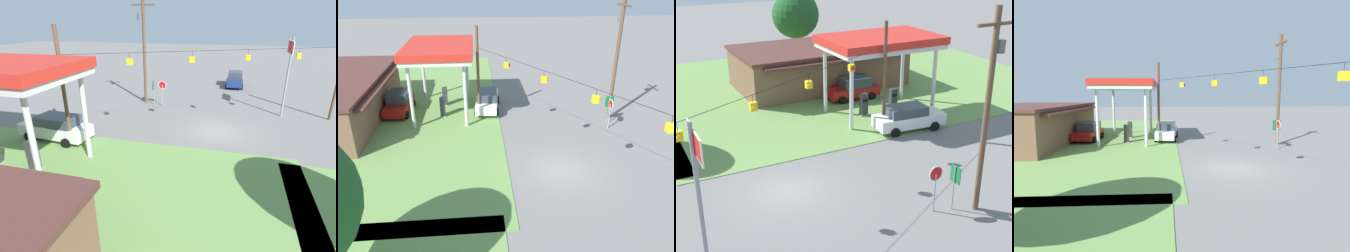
% 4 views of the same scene
% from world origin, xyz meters
% --- Properties ---
extents(ground_plane, '(160.00, 160.00, 0.00)m').
position_xyz_m(ground_plane, '(0.00, 0.00, 0.00)').
color(ground_plane, slate).
extents(grass_verge_station_corner, '(36.00, 28.00, 0.04)m').
position_xyz_m(grass_verge_station_corner, '(12.78, 17.32, 0.02)').
color(grass_verge_station_corner, '#6B934C').
rests_on(grass_verge_station_corner, ground).
extents(gas_station_canopy, '(8.52, 5.62, 6.04)m').
position_xyz_m(gas_station_canopy, '(10.78, 8.18, 5.49)').
color(gas_station_canopy, silver).
rests_on(gas_station_canopy, ground).
extents(gas_station_store, '(15.06, 8.84, 3.66)m').
position_xyz_m(gas_station_store, '(9.91, 17.31, 1.84)').
color(gas_station_store, brown).
rests_on(gas_station_store, ground).
extents(fuel_pump_near, '(0.71, 0.56, 1.77)m').
position_xyz_m(fuel_pump_near, '(9.44, 8.17, 0.84)').
color(fuel_pump_near, gray).
rests_on(fuel_pump_near, ground).
extents(fuel_pump_far, '(0.71, 0.56, 1.77)m').
position_xyz_m(fuel_pump_far, '(12.11, 8.17, 0.84)').
color(fuel_pump_far, gray).
rests_on(fuel_pump_far, ground).
extents(car_at_pumps_front, '(5.21, 2.45, 1.80)m').
position_xyz_m(car_at_pumps_front, '(10.79, 4.25, 0.93)').
color(car_at_pumps_front, white).
rests_on(car_at_pumps_front, ground).
extents(car_at_pumps_rear, '(4.45, 2.27, 1.90)m').
position_xyz_m(car_at_pumps_rear, '(10.70, 12.11, 0.96)').
color(car_at_pumps_rear, '#AD1414').
rests_on(car_at_pumps_rear, ground).
extents(stop_sign_roadside, '(0.80, 0.08, 2.50)m').
position_xyz_m(stop_sign_roadside, '(5.69, -5.27, 1.81)').
color(stop_sign_roadside, '#99999E').
rests_on(stop_sign_roadside, ground).
extents(route_sign, '(0.10, 0.70, 2.40)m').
position_xyz_m(route_sign, '(6.66, -5.56, 1.71)').
color(route_sign, gray).
rests_on(route_sign, ground).
extents(utility_pole_main, '(2.20, 0.44, 10.04)m').
position_xyz_m(utility_pole_main, '(7.75, -6.09, 5.61)').
color(utility_pole_main, brown).
rests_on(utility_pole_main, ground).
extents(signal_span_gantry, '(18.62, 10.24, 7.70)m').
position_xyz_m(signal_span_gantry, '(0.00, -0.01, 4.23)').
color(signal_span_gantry, brown).
rests_on(signal_span_gantry, ground).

